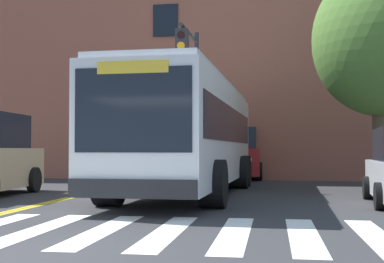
{
  "coord_description": "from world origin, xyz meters",
  "views": [
    {
      "loc": [
        3.26,
        -6.4,
        1.32
      ],
      "look_at": [
        0.93,
        7.94,
        1.79
      ],
      "focal_mm": 50.0,
      "sensor_mm": 36.0,
      "label": 1
    }
  ],
  "objects": [
    {
      "name": "city_bus",
      "position": [
        0.69,
        8.97,
        1.75
      ],
      "size": [
        3.18,
        11.4,
        3.23
      ],
      "color": "white",
      "rests_on": "ground"
    },
    {
      "name": "ground_plane",
      "position": [
        0.0,
        0.0,
        0.0
      ],
      "size": [
        120.0,
        120.0,
        0.0
      ],
      "primitive_type": "plane",
      "color": "#303033"
    },
    {
      "name": "street_tree_curbside_large",
      "position": [
        6.42,
        10.57,
        4.66
      ],
      "size": [
        5.34,
        5.78,
        7.08
      ],
      "color": "brown",
      "rests_on": "ground"
    },
    {
      "name": "car_red_behind_bus",
      "position": [
        1.31,
        17.31,
        1.06
      ],
      "size": [
        2.58,
        4.96,
        2.24
      ],
      "color": "#AD1E1E",
      "rests_on": "ground"
    },
    {
      "name": "lane_line_yellow_inner",
      "position": [
        -2.39,
        15.92,
        0.0
      ],
      "size": [
        0.12,
        36.0,
        0.01
      ],
      "primitive_type": "cube",
      "color": "gold",
      "rests_on": "ground"
    },
    {
      "name": "lane_line_yellow_outer",
      "position": [
        -2.23,
        15.92,
        0.0
      ],
      "size": [
        0.12,
        36.0,
        0.01
      ],
      "primitive_type": "cube",
      "color": "gold",
      "rests_on": "ground"
    },
    {
      "name": "traffic_light_overhead",
      "position": [
        0.62,
        9.58,
        3.44
      ],
      "size": [
        0.34,
        2.64,
        5.1
      ],
      "color": "#28282D",
      "rests_on": "ground"
    },
    {
      "name": "crosswalk",
      "position": [
        0.45,
        1.92,
        0.0
      ],
      "size": [
        13.25,
        3.81,
        0.01
      ],
      "color": "white",
      "rests_on": "ground"
    },
    {
      "name": "building_facade",
      "position": [
        3.61,
        19.82,
        6.51
      ],
      "size": [
        38.76,
        7.55,
        13.01
      ],
      "color": "#9E5642",
      "rests_on": "ground"
    }
  ]
}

